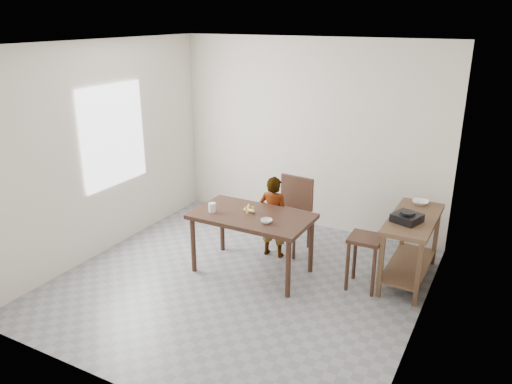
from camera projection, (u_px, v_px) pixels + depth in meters
The scene contains 17 objects.
floor at pixel (240, 283), 5.89m from camera, with size 4.00×4.00×0.04m, color gray.
ceiling at pixel (237, 42), 4.96m from camera, with size 4.00×4.00×0.04m, color white.
wall_back at pixel (310, 135), 7.10m from camera, with size 4.00×0.04×2.70m, color silver.
wall_front at pixel (104, 244), 3.75m from camera, with size 4.00×0.04×2.70m, color silver.
wall_left at pixel (101, 150), 6.32m from camera, with size 0.04×4.00×2.70m, color silver.
wall_right at pixel (431, 204), 4.53m from camera, with size 0.04×4.00×2.70m, color silver.
window_pane at pixel (114, 136), 6.42m from camera, with size 0.02×1.10×1.30m, color silver.
dining_table at pixel (252, 243), 6.00m from camera, with size 1.40×0.80×0.75m, color #382016, non-canonical shape.
prep_counter at pixel (410, 249), 5.81m from camera, with size 0.50×1.20×0.80m, color brown, non-canonical shape.
child at pixel (273, 217), 6.36m from camera, with size 0.39×0.26×1.08m, color silver.
dining_chair at pixel (289, 216), 6.53m from camera, with size 0.47×0.47×0.97m, color #382016, non-canonical shape.
stool at pixel (364, 262), 5.67m from camera, with size 0.36×0.36×0.64m, color #382016, non-canonical shape.
glass_tumbler at pixel (212, 207), 5.94m from camera, with size 0.09×0.09×0.11m, color white.
small_bowl at pixel (266, 221), 5.63m from camera, with size 0.13×0.13×0.04m, color white.
banana at pixel (249, 210), 5.93m from camera, with size 0.17×0.12×0.06m, color #F8CD57, non-canonical shape.
serving_bowl at pixel (420, 202), 6.05m from camera, with size 0.19×0.19×0.05m, color white.
gas_burner at pixel (407, 218), 5.53m from camera, with size 0.28×0.28×0.09m, color black.
Camera 1 is at (2.61, -4.47, 2.98)m, focal length 35.00 mm.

